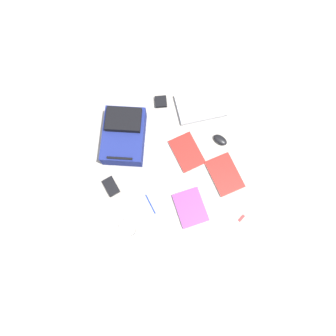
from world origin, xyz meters
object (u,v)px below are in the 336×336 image
at_px(book_blue, 225,174).
at_px(usb_stick, 241,218).
at_px(pen_black, 150,204).
at_px(earbud_pouch, 161,102).
at_px(backpack, 124,135).
at_px(book_comic, 187,152).
at_px(laptop, 200,106).
at_px(book_manual, 190,208).
at_px(computer_mouse, 220,140).
at_px(power_brick, 111,186).
at_px(cable_coil, 128,229).

bearing_deg(book_blue, usb_stick, 92.11).
bearing_deg(pen_black, earbud_pouch, -111.09).
xyz_separation_m(backpack, usb_stick, (-0.62, 0.78, -0.07)).
bearing_deg(book_comic, usb_stick, 111.61).
xyz_separation_m(laptop, usb_stick, (-0.02, 0.88, -0.01)).
xyz_separation_m(book_manual, earbud_pouch, (-0.02, -0.83, 0.00)).
distance_m(backpack, usb_stick, 1.00).
bearing_deg(pen_black, book_blue, -174.29).
bearing_deg(laptop, backpack, 8.72).
bearing_deg(backpack, usb_stick, 128.36).
xyz_separation_m(computer_mouse, usb_stick, (0.04, 0.57, -0.01)).
xyz_separation_m(computer_mouse, pen_black, (0.61, 0.31, -0.01)).
distance_m(book_manual, pen_black, 0.28).
bearing_deg(power_brick, backpack, -119.27).
height_order(laptop, computer_mouse, computer_mouse).
relative_size(power_brick, usb_stick, 2.29).
distance_m(computer_mouse, earbud_pouch, 0.53).
bearing_deg(computer_mouse, pen_black, -10.04).
relative_size(laptop, cable_coil, 2.69).
xyz_separation_m(backpack, laptop, (-0.60, -0.09, -0.06)).
relative_size(backpack, book_blue, 1.60).
distance_m(laptop, computer_mouse, 0.31).
bearing_deg(laptop, usb_stick, 91.11).
bearing_deg(book_blue, pen_black, 5.71).
distance_m(book_manual, earbud_pouch, 0.83).
relative_size(computer_mouse, usb_stick, 1.95).
distance_m(book_manual, cable_coil, 0.44).
xyz_separation_m(laptop, earbud_pouch, (0.27, -0.11, -0.00)).
relative_size(book_manual, usb_stick, 4.50).
distance_m(book_manual, computer_mouse, 0.54).
relative_size(cable_coil, power_brick, 1.07).
xyz_separation_m(laptop, pen_black, (0.55, 0.61, -0.01)).
relative_size(computer_mouse, pen_black, 0.73).
distance_m(backpack, book_blue, 0.77).
bearing_deg(book_blue, earbud_pouch, -67.28).
xyz_separation_m(laptop, book_manual, (0.30, 0.71, -0.01)).
xyz_separation_m(book_manual, cable_coil, (0.44, 0.02, -0.00)).
bearing_deg(book_manual, backpack, -63.68).
xyz_separation_m(book_comic, power_brick, (0.58, 0.10, 0.01)).
bearing_deg(computer_mouse, book_manual, 12.39).
bearing_deg(power_brick, book_manual, 148.93).
relative_size(laptop, power_brick, 2.89).
distance_m(book_blue, computer_mouse, 0.26).
xyz_separation_m(backpack, book_manual, (-0.31, 0.62, -0.06)).
xyz_separation_m(backpack, pen_black, (-0.05, 0.52, -0.07)).
bearing_deg(usb_stick, book_manual, -27.61).
bearing_deg(computer_mouse, backpack, -54.44).
bearing_deg(pen_black, book_comic, -140.60).
height_order(backpack, book_comic, backpack).
bearing_deg(book_manual, book_blue, -152.49).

